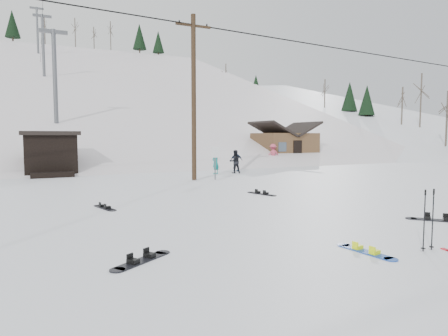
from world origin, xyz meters
name	(u,v)px	position (x,y,z in m)	size (l,w,h in m)	color
ground	(348,247)	(0.00, 0.00, 0.00)	(200.00, 200.00, 0.00)	white
ski_slope	(78,234)	(0.00, 55.00, -12.00)	(60.00, 75.00, 45.00)	white
ridge_right	(306,211)	(38.00, 50.00, -11.00)	(34.00, 85.00, 36.00)	white
treeline_right	(329,151)	(36.00, 42.00, 0.00)	(20.00, 60.00, 10.00)	black
treeline_crest	(60,147)	(0.00, 86.00, 0.00)	(50.00, 6.00, 10.00)	black
utility_pole	(194,95)	(2.00, 14.00, 4.68)	(2.00, 0.26, 9.00)	#3A2819
trail_sign	(215,157)	(3.10, 13.58, 1.27)	(0.50, 0.09, 1.85)	#595B60
lift_hut	(50,153)	(-5.00, 20.94, 1.36)	(3.40, 4.10, 2.75)	black
lift_tower_near	(55,71)	(-4.00, 30.00, 7.86)	(2.20, 0.36, 8.00)	#595B60
lift_tower_mid	(43,42)	(-4.00, 50.00, 14.36)	(2.20, 0.36, 8.00)	#595B60
lift_tower_far	(37,27)	(-4.00, 70.00, 20.86)	(2.20, 0.36, 8.00)	#595B60
cabin	(284,146)	(15.00, 24.00, 1.48)	(5.39, 4.40, 3.77)	brown
hero_snowboard	(366,251)	(0.06, -0.46, 0.03)	(0.39, 1.48, 0.10)	#1B49B3
ski_poles	(429,219)	(1.35, -0.94, 0.68)	(0.37, 0.10, 1.33)	black
board_scatter_a	(142,260)	(-4.36, 1.05, 0.03)	(1.37, 0.98, 0.11)	black
board_scatter_b	(105,208)	(-4.00, 7.27, 0.03)	(0.56, 1.43, 0.10)	black
board_scatter_d	(437,220)	(4.32, 0.96, 0.03)	(1.22, 1.33, 0.12)	black
board_scatter_f	(262,194)	(2.51, 7.70, 0.03)	(0.63, 1.52, 0.11)	black
skier_teal	(216,162)	(4.58, 16.70, 0.77)	(0.56, 0.37, 1.55)	#0E8D85
skier_dark	(235,162)	(5.93, 16.58, 0.76)	(0.74, 0.58, 1.52)	black
skier_pink	(273,154)	(12.30, 21.74, 0.89)	(1.15, 0.66, 1.77)	#C5455E
skier_navy	(236,161)	(6.63, 17.70, 0.74)	(0.87, 0.36, 1.48)	#19253E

